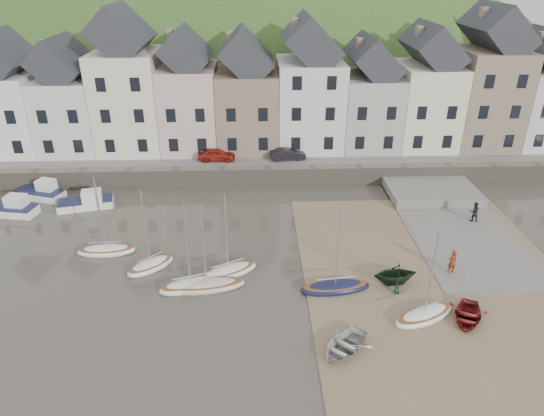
{
  "coord_description": "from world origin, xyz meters",
  "views": [
    {
      "loc": [
        -1.19,
        -26.33,
        19.38
      ],
      "look_at": [
        0.0,
        6.0,
        3.0
      ],
      "focal_mm": 32.24,
      "sensor_mm": 36.0,
      "label": 1
    }
  ],
  "objects_px": {
    "person_dark": "(474,212)",
    "rowboat_white": "(344,346)",
    "rowboat_red": "(467,316)",
    "person_red": "(452,262)",
    "rowboat_green": "(395,274)",
    "car_left": "(216,155)",
    "car_right": "(288,154)",
    "sailboat_0": "(106,250)"
  },
  "relations": [
    {
      "from": "person_dark",
      "to": "rowboat_white",
      "type": "bearing_deg",
      "value": 53.1
    },
    {
      "from": "rowboat_red",
      "to": "person_red",
      "type": "distance_m",
      "value": 5.06
    },
    {
      "from": "rowboat_green",
      "to": "rowboat_red",
      "type": "relative_size",
      "value": 0.91
    },
    {
      "from": "rowboat_white",
      "to": "car_left",
      "type": "distance_m",
      "value": 26.86
    },
    {
      "from": "rowboat_white",
      "to": "rowboat_red",
      "type": "bearing_deg",
      "value": 59.02
    },
    {
      "from": "car_left",
      "to": "car_right",
      "type": "relative_size",
      "value": 1.04
    },
    {
      "from": "rowboat_white",
      "to": "person_dark",
      "type": "relative_size",
      "value": 2.01
    },
    {
      "from": "sailboat_0",
      "to": "car_right",
      "type": "distance_m",
      "value": 20.59
    },
    {
      "from": "rowboat_green",
      "to": "person_dark",
      "type": "height_order",
      "value": "person_dark"
    },
    {
      "from": "car_right",
      "to": "sailboat_0",
      "type": "bearing_deg",
      "value": 128.94
    },
    {
      "from": "rowboat_green",
      "to": "rowboat_red",
      "type": "height_order",
      "value": "rowboat_green"
    },
    {
      "from": "sailboat_0",
      "to": "rowboat_white",
      "type": "height_order",
      "value": "sailboat_0"
    },
    {
      "from": "rowboat_white",
      "to": "car_left",
      "type": "bearing_deg",
      "value": 151.24
    },
    {
      "from": "car_left",
      "to": "car_right",
      "type": "xyz_separation_m",
      "value": [
        7.12,
        0.0,
        -0.05
      ]
    },
    {
      "from": "rowboat_green",
      "to": "car_left",
      "type": "relative_size",
      "value": 0.79
    },
    {
      "from": "rowboat_white",
      "to": "rowboat_green",
      "type": "height_order",
      "value": "rowboat_green"
    },
    {
      "from": "person_red",
      "to": "car_right",
      "type": "xyz_separation_m",
      "value": [
        -10.12,
        18.13,
        1.19
      ]
    },
    {
      "from": "car_right",
      "to": "person_red",
      "type": "bearing_deg",
      "value": -157.19
    },
    {
      "from": "person_dark",
      "to": "car_left",
      "type": "height_order",
      "value": "car_left"
    },
    {
      "from": "person_dark",
      "to": "person_red",
      "type": "bearing_deg",
      "value": 63.45
    },
    {
      "from": "sailboat_0",
      "to": "car_right",
      "type": "bearing_deg",
      "value": 45.3
    },
    {
      "from": "rowboat_white",
      "to": "rowboat_red",
      "type": "relative_size",
      "value": 1.06
    },
    {
      "from": "sailboat_0",
      "to": "rowboat_white",
      "type": "relative_size",
      "value": 1.86
    },
    {
      "from": "rowboat_red",
      "to": "car_right",
      "type": "height_order",
      "value": "car_right"
    },
    {
      "from": "rowboat_green",
      "to": "car_left",
      "type": "distance_m",
      "value": 23.23
    },
    {
      "from": "rowboat_green",
      "to": "person_red",
      "type": "relative_size",
      "value": 1.67
    },
    {
      "from": "sailboat_0",
      "to": "rowboat_green",
      "type": "height_order",
      "value": "sailboat_0"
    },
    {
      "from": "rowboat_white",
      "to": "person_red",
      "type": "height_order",
      "value": "person_red"
    },
    {
      "from": "rowboat_red",
      "to": "car_left",
      "type": "height_order",
      "value": "car_left"
    },
    {
      "from": "rowboat_red",
      "to": "car_right",
      "type": "bearing_deg",
      "value": 138.68
    },
    {
      "from": "rowboat_red",
      "to": "sailboat_0",
      "type": "bearing_deg",
      "value": -173.0
    },
    {
      "from": "person_red",
      "to": "person_dark",
      "type": "xyz_separation_m",
      "value": [
        4.57,
        7.36,
        -0.03
      ]
    },
    {
      "from": "rowboat_white",
      "to": "rowboat_green",
      "type": "bearing_deg",
      "value": 96.89
    },
    {
      "from": "rowboat_green",
      "to": "sailboat_0",
      "type": "bearing_deg",
      "value": -108.92
    },
    {
      "from": "rowboat_green",
      "to": "car_right",
      "type": "xyz_separation_m",
      "value": [
        -5.9,
        19.18,
        1.36
      ]
    },
    {
      "from": "rowboat_green",
      "to": "person_dark",
      "type": "bearing_deg",
      "value": 127.66
    },
    {
      "from": "sailboat_0",
      "to": "rowboat_red",
      "type": "height_order",
      "value": "sailboat_0"
    },
    {
      "from": "rowboat_red",
      "to": "person_dark",
      "type": "relative_size",
      "value": 1.9
    },
    {
      "from": "person_red",
      "to": "rowboat_white",
      "type": "bearing_deg",
      "value": 26.61
    },
    {
      "from": "sailboat_0",
      "to": "car_left",
      "type": "bearing_deg",
      "value": 63.4
    },
    {
      "from": "rowboat_red",
      "to": "car_left",
      "type": "distance_m",
      "value": 28.39
    },
    {
      "from": "rowboat_red",
      "to": "person_dark",
      "type": "xyz_separation_m",
      "value": [
        5.39,
        12.32,
        0.57
      ]
    }
  ]
}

